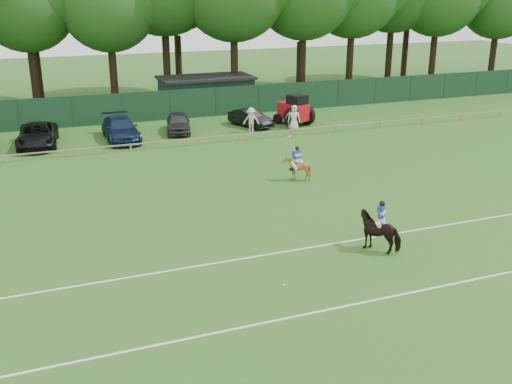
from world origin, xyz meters
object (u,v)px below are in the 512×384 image
spectator_mid (290,118)px  polo_ball (284,285)px  horse_chestnut (297,168)px  spectator_left (251,120)px  utility_shed (206,93)px  tractor (295,111)px  hatch_grey (178,123)px  estate_black (251,118)px  sedan_navy (121,129)px  horse_dark (380,231)px  spectator_right (294,118)px  suv_black (37,135)px

spectator_mid → polo_ball: 26.87m
horse_chestnut → spectator_mid: 13.68m
spectator_left → utility_shed: 9.86m
spectator_left → tractor: (4.23, 1.17, 0.22)m
hatch_grey → tractor: tractor is taller
estate_black → polo_ball: size_ratio=46.26×
sedan_navy → horse_chestnut: bearing=-59.2°
sedan_navy → spectator_mid: size_ratio=3.76×
horse_dark → spectator_left: size_ratio=1.03×
hatch_grey → spectator_right: size_ratio=2.27×
horse_dark → suv_black: bearing=-101.6°
suv_black → utility_shed: (14.90, 8.35, 0.75)m
horse_chestnut → spectator_left: (1.75, 12.23, 0.24)m
hatch_grey → estate_black: (5.94, -0.10, -0.07)m
horse_dark → estate_black: 24.50m
spectator_left → utility_shed: size_ratio=0.23×
sedan_navy → spectator_right: size_ratio=2.89×
horse_dark → spectator_mid: size_ratio=1.31×
estate_black → spectator_mid: 3.20m
sedan_navy → estate_black: size_ratio=1.36×
suv_black → spectator_left: 15.68m
sedan_navy → tractor: bearing=-0.2°
sedan_navy → utility_shed: 12.59m
hatch_grey → suv_black: bearing=-163.9°
horse_dark → spectator_mid: bearing=-145.1°
estate_black → spectator_right: (2.76, -2.39, 0.30)m
polo_ball → hatch_grey: bearing=84.7°
hatch_grey → utility_shed: (4.57, 7.79, 0.78)m
estate_black → spectator_left: spectator_left is taller
sedan_navy → spectator_mid: (13.29, -0.75, -0.07)m
tractor → utility_shed: bearing=100.6°
spectator_mid → polo_ball: (-11.16, -24.43, -0.71)m
spectator_right → polo_ball: spectator_right is taller
hatch_grey → spectator_left: size_ratio=2.32×
horse_dark → spectator_mid: (5.95, 22.78, -0.08)m
hatch_grey → utility_shed: bearing=72.6°
horse_dark → spectator_right: 22.69m
hatch_grey → spectator_mid: bearing=2.5°
horse_dark → utility_shed: utility_shed is taller
suv_black → estate_black: (16.27, 0.46, -0.10)m
polo_ball → spectator_left: bearing=72.3°
horse_chestnut → sedan_navy: sedan_navy is taller
spectator_right → tractor: 1.83m
spectator_left → estate_black: bearing=92.6°
hatch_grey → estate_black: bearing=12.0°
estate_black → spectator_mid: size_ratio=2.77×
hatch_grey → spectator_mid: hatch_grey is taller
spectator_right → hatch_grey: bearing=-170.3°
estate_black → tractor: 3.68m
spectator_right → utility_shed: bearing=137.5°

